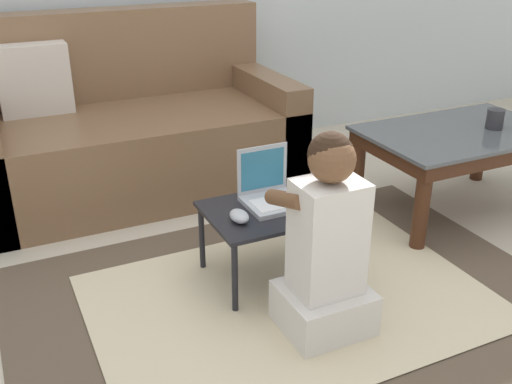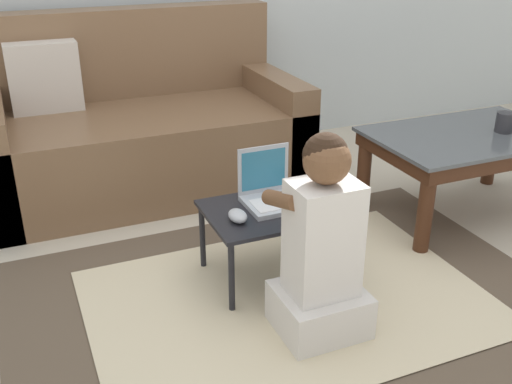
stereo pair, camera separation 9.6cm
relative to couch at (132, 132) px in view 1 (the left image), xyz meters
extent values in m
plane|color=beige|center=(0.18, -1.35, -0.31)|extent=(16.00, 16.00, 0.00)
cube|color=brown|center=(0.25, -1.39, -0.31)|extent=(2.12, 1.49, 0.01)
cube|color=beige|center=(0.25, -1.39, -0.31)|extent=(1.53, 1.08, 0.00)
cube|color=brown|center=(0.01, -0.06, -0.09)|extent=(1.68, 0.89, 0.44)
cube|color=brown|center=(0.01, 0.29, 0.37)|extent=(1.68, 0.20, 0.49)
cube|color=brown|center=(0.77, -0.06, -0.03)|extent=(0.16, 0.89, 0.58)
cube|color=beige|center=(-0.45, 0.12, 0.31)|extent=(0.36, 0.14, 0.36)
cube|color=#4C5156|center=(1.39, -1.02, 0.11)|extent=(0.95, 0.61, 0.02)
cube|color=#422314|center=(1.39, -1.02, 0.07)|extent=(0.91, 0.59, 0.07)
cylinder|color=#422314|center=(0.97, -1.27, -0.11)|extent=(0.07, 0.07, 0.42)
cylinder|color=#422314|center=(0.97, -0.77, -0.11)|extent=(0.07, 0.07, 0.42)
cylinder|color=#422314|center=(1.81, -0.77, -0.11)|extent=(0.07, 0.07, 0.42)
cube|color=black|center=(0.25, -1.19, -0.01)|extent=(0.50, 0.40, 0.02)
cylinder|color=black|center=(0.02, -1.36, -0.16)|extent=(0.02, 0.02, 0.30)
cylinder|color=black|center=(0.47, -1.36, -0.16)|extent=(0.02, 0.02, 0.30)
cylinder|color=black|center=(0.02, -1.02, -0.16)|extent=(0.02, 0.02, 0.30)
cylinder|color=black|center=(0.47, -1.02, -0.16)|extent=(0.02, 0.02, 0.30)
cube|color=#B7BCC6|center=(0.28, -1.17, 0.01)|extent=(0.22, 0.21, 0.02)
cube|color=silver|center=(0.28, -1.19, 0.02)|extent=(0.18, 0.13, 0.00)
cube|color=#B7BCC6|center=(0.28, -1.07, 0.12)|extent=(0.22, 0.01, 0.20)
cube|color=teal|center=(0.28, -1.07, 0.12)|extent=(0.19, 0.00, 0.17)
ellipsoid|color=#B2B7C1|center=(0.10, -1.24, 0.02)|extent=(0.07, 0.10, 0.04)
cube|color=silver|center=(0.27, -1.59, -0.23)|extent=(0.31, 0.28, 0.17)
cube|color=silver|center=(0.27, -1.59, 0.06)|extent=(0.23, 0.18, 0.42)
sphere|color=brown|center=(0.27, -1.59, 0.35)|extent=(0.16, 0.16, 0.16)
sphere|color=black|center=(0.27, -1.58, 0.37)|extent=(0.15, 0.15, 0.15)
cylinder|color=brown|center=(0.16, -1.48, 0.18)|extent=(0.06, 0.23, 0.12)
cylinder|color=brown|center=(0.38, -1.48, 0.18)|extent=(0.06, 0.23, 0.12)
cylinder|color=#2D2D33|center=(1.55, -1.07, 0.17)|extent=(0.08, 0.08, 0.10)
camera|label=1|loc=(-0.72, -3.12, 1.05)|focal=42.00mm
camera|label=2|loc=(-0.64, -3.15, 1.05)|focal=42.00mm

